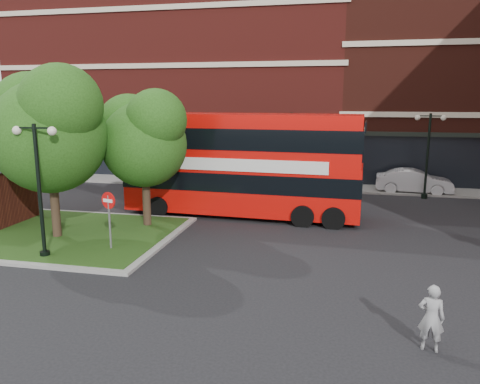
% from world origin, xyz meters
% --- Properties ---
extents(ground, '(120.00, 120.00, 0.00)m').
position_xyz_m(ground, '(0.00, 0.00, 0.00)').
color(ground, black).
rests_on(ground, ground).
extents(pavement_far, '(44.00, 3.00, 0.12)m').
position_xyz_m(pavement_far, '(0.00, 16.50, 0.06)').
color(pavement_far, slate).
rests_on(pavement_far, ground).
extents(terrace_far_left, '(26.00, 12.00, 14.00)m').
position_xyz_m(terrace_far_left, '(-8.00, 24.00, 7.00)').
color(terrace_far_left, maroon).
rests_on(terrace_far_left, ground).
extents(terrace_far_right, '(18.00, 12.00, 16.00)m').
position_xyz_m(terrace_far_right, '(14.00, 24.00, 8.00)').
color(terrace_far_right, '#471911').
rests_on(terrace_far_right, ground).
extents(traffic_island, '(12.60, 7.60, 0.15)m').
position_xyz_m(traffic_island, '(-8.00, 3.00, 0.07)').
color(traffic_island, gray).
rests_on(traffic_island, ground).
extents(tree_island_west, '(5.40, 4.71, 7.21)m').
position_xyz_m(tree_island_west, '(-6.60, 2.58, 4.79)').
color(tree_island_west, '#2D2116').
rests_on(tree_island_west, ground).
extents(tree_island_east, '(4.46, 3.90, 6.29)m').
position_xyz_m(tree_island_east, '(-3.58, 5.06, 4.24)').
color(tree_island_east, '#2D2116').
rests_on(tree_island_east, ground).
extents(lamp_island, '(1.72, 0.36, 5.00)m').
position_xyz_m(lamp_island, '(-5.50, 0.20, 2.83)').
color(lamp_island, black).
rests_on(lamp_island, ground).
extents(lamp_far_left, '(1.72, 0.36, 5.00)m').
position_xyz_m(lamp_far_left, '(2.00, 14.50, 2.83)').
color(lamp_far_left, black).
rests_on(lamp_far_left, ground).
extents(lamp_far_right, '(1.72, 0.36, 5.00)m').
position_xyz_m(lamp_far_right, '(10.00, 14.50, 2.83)').
color(lamp_far_right, black).
rests_on(lamp_far_right, ground).
extents(bus, '(11.86, 3.21, 4.48)m').
position_xyz_m(bus, '(0.25, 8.19, 2.94)').
color(bus, red).
rests_on(bus, ground).
extents(woman, '(0.66, 0.50, 1.65)m').
position_xyz_m(woman, '(7.37, -3.50, 0.82)').
color(woman, gray).
rests_on(woman, ground).
extents(car_silver, '(4.67, 2.10, 1.56)m').
position_xyz_m(car_silver, '(-5.41, 16.00, 0.78)').
color(car_silver, '#ABADB2').
rests_on(car_silver, ground).
extents(car_white, '(4.66, 1.88, 1.51)m').
position_xyz_m(car_white, '(9.58, 16.00, 0.75)').
color(car_white, silver).
rests_on(car_white, ground).
extents(no_entry_sign, '(0.64, 0.24, 2.37)m').
position_xyz_m(no_entry_sign, '(-3.50, 1.50, 1.69)').
color(no_entry_sign, slate).
rests_on(no_entry_sign, ground).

